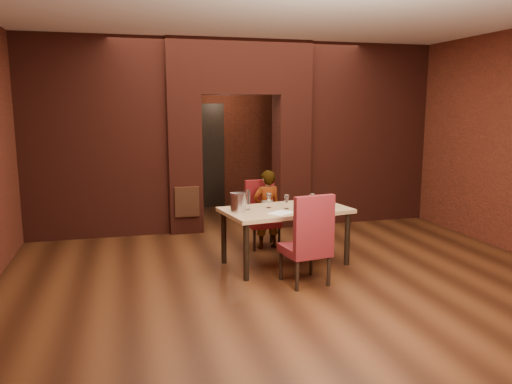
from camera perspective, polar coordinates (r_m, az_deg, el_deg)
floor at (r=7.00m, az=1.76°, el=-7.76°), size 8.00×8.00×0.00m
ceiling at (r=6.76m, az=1.91°, el=19.06°), size 7.00×8.00×0.04m
wall_back at (r=10.58m, az=-4.39°, el=7.01°), size 7.00×0.04×3.20m
wall_front at (r=3.10m, az=23.37°, el=-0.52°), size 7.00×0.04×3.20m
wall_right at (r=8.39m, az=25.52°, el=5.36°), size 0.04×8.00×3.20m
pillar_left at (r=8.50m, az=-8.22°, el=3.21°), size 0.55×0.55×2.30m
pillar_right at (r=8.92m, az=4.02°, el=3.59°), size 0.55×0.55×2.30m
lintel at (r=8.63m, az=-2.02°, el=14.04°), size 2.45×0.55×0.90m
wing_wall_left at (r=8.42m, az=-17.93°, el=5.85°), size 2.28×0.35×3.20m
wing_wall_right at (r=9.43m, az=12.26°, el=6.48°), size 2.28×0.35×3.20m
vent_panel at (r=8.31m, az=-7.88°, el=-1.13°), size 0.40×0.03×0.50m
rear_door at (r=10.50m, az=-6.44°, el=3.94°), size 0.90×0.08×2.10m
rear_door_frame at (r=10.46m, az=-6.41°, el=3.92°), size 1.02×0.04×2.22m
dining_table at (r=6.73m, az=3.36°, el=-5.08°), size 1.77×1.19×0.77m
chair_far at (r=7.50m, az=0.82°, el=-2.60°), size 0.47×0.47×1.00m
chair_near at (r=6.00m, az=5.61°, el=-5.30°), size 0.57×0.57×1.11m
person_seated at (r=7.42m, az=1.23°, el=-2.02°), size 0.46×0.32×1.18m
wine_glass_a at (r=6.65m, az=1.46°, el=-0.99°), size 0.08×0.08×0.20m
wine_glass_b at (r=6.59m, az=3.52°, el=-1.14°), size 0.08×0.08×0.19m
wine_glass_c at (r=6.59m, az=6.47°, el=-1.10°), size 0.08×0.08×0.20m
tasting_sheet at (r=6.35m, az=2.88°, el=-2.40°), size 0.38×0.36×0.00m
wine_bucket at (r=6.40m, az=-2.05°, el=-1.19°), size 0.20×0.20×0.25m
water_bottle at (r=6.54m, az=-0.95°, el=-0.85°), size 0.06×0.06×0.27m
potted_plant at (r=7.93m, az=5.71°, el=-4.27°), size 0.34×0.30×0.38m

